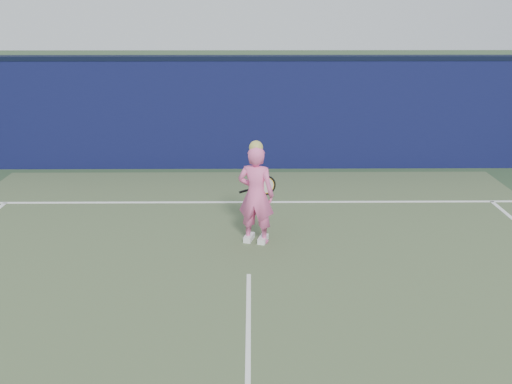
{
  "coord_description": "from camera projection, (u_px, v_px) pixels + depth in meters",
  "views": [
    {
      "loc": [
        0.05,
        -6.0,
        3.73
      ],
      "look_at": [
        0.11,
        2.17,
        0.86
      ],
      "focal_mm": 38.0,
      "sensor_mm": 36.0,
      "label": 1
    }
  ],
  "objects": [
    {
      "name": "backstop_wall",
      "position": [
        250.0,
        115.0,
        12.62
      ],
      "size": [
        24.0,
        0.4,
        2.5
      ],
      "primitive_type": "cube",
      "color": "#0D113C",
      "rests_on": "ground"
    },
    {
      "name": "player",
      "position": [
        256.0,
        194.0,
        8.68
      ],
      "size": [
        0.68,
        0.54,
        1.71
      ],
      "rotation": [
        0.0,
        0.0,
        2.86
      ],
      "color": "pink",
      "rests_on": "ground"
    },
    {
      "name": "ground",
      "position": [
        248.0,
        312.0,
        6.9
      ],
      "size": [
        80.0,
        80.0,
        0.0
      ],
      "primitive_type": "plane",
      "color": "#2D4228",
      "rests_on": "ground"
    },
    {
      "name": "wall_cap",
      "position": [
        249.0,
        58.0,
        12.19
      ],
      "size": [
        24.0,
        0.42,
        0.1
      ],
      "primitive_type": "cube",
      "color": "black",
      "rests_on": "backstop_wall"
    },
    {
      "name": "court_lines",
      "position": [
        248.0,
        326.0,
        6.59
      ],
      "size": [
        11.0,
        12.04,
        0.01
      ],
      "color": "white",
      "rests_on": "court_surface"
    },
    {
      "name": "racket",
      "position": [
        264.0,
        186.0,
        9.12
      ],
      "size": [
        0.64,
        0.16,
        0.34
      ],
      "rotation": [
        0.0,
        0.0,
        -0.04
      ],
      "color": "black",
      "rests_on": "ground"
    }
  ]
}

